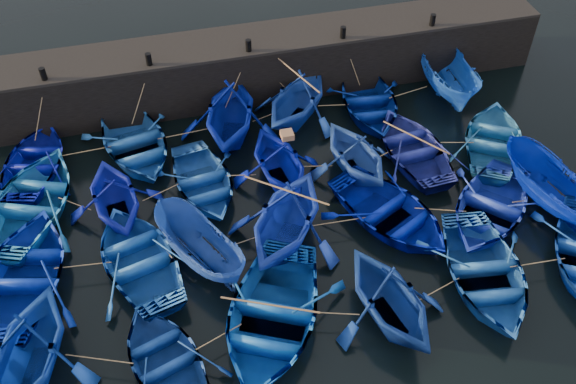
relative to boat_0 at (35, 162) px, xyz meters
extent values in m
plane|color=black|center=(8.89, -7.41, -0.47)|extent=(120.00, 120.00, 0.00)
cube|color=black|center=(8.89, 3.09, 0.78)|extent=(26.00, 2.50, 2.50)
cube|color=black|center=(8.89, 3.09, 2.09)|extent=(26.00, 2.50, 0.12)
cylinder|color=black|center=(0.89, 2.19, 2.40)|extent=(0.24, 0.24, 0.50)
cylinder|color=black|center=(4.89, 2.19, 2.40)|extent=(0.24, 0.24, 0.50)
cylinder|color=black|center=(8.89, 2.19, 2.40)|extent=(0.24, 0.24, 0.50)
cylinder|color=black|center=(12.89, 2.19, 2.40)|extent=(0.24, 0.24, 0.50)
cylinder|color=black|center=(16.89, 2.19, 2.40)|extent=(0.24, 0.24, 0.50)
imported|color=#00077A|center=(0.00, 0.00, 0.00)|extent=(4.29, 5.22, 0.94)
imported|color=#1A53A8|center=(3.78, 0.08, 0.06)|extent=(4.60, 5.72, 1.05)
imported|color=#051A9F|center=(7.65, 0.22, 0.76)|extent=(5.26, 5.68, 2.46)
imported|color=#1841B8|center=(10.51, 0.57, 0.65)|extent=(5.61, 5.63, 2.25)
imported|color=navy|center=(13.59, 0.33, 0.03)|extent=(3.93, 5.14, 1.00)
imported|color=blue|center=(17.28, 0.71, 0.48)|extent=(2.22, 5.06, 1.91)
imported|color=#1662B2|center=(-0.01, -2.29, 0.10)|extent=(5.67, 6.56, 1.14)
imported|color=#0B17A4|center=(2.89, -3.21, 0.57)|extent=(3.97, 4.42, 2.07)
imported|color=#1A51AD|center=(6.04, -2.67, -0.02)|extent=(3.73, 4.78, 0.91)
imported|color=#021098|center=(8.90, -2.88, 0.58)|extent=(3.95, 4.42, 2.10)
imported|color=#234BA7|center=(11.81, -3.12, 0.55)|extent=(4.06, 4.47, 2.04)
imported|color=navy|center=(14.32, -2.84, 0.02)|extent=(3.67, 4.92, 0.98)
imported|color=#276EAA|center=(17.57, -3.22, 0.03)|extent=(5.39, 5.88, 1.00)
imported|color=#042194|center=(-0.16, -5.57, 0.09)|extent=(5.02, 6.16, 1.12)
imported|color=blue|center=(3.45, -5.77, 0.04)|extent=(4.68, 5.67, 1.02)
imported|color=#1E4499|center=(5.39, -6.09, 0.33)|extent=(3.39, 4.40, 1.61)
imported|color=#1432BE|center=(8.41, -5.87, 0.76)|extent=(6.01, 6.15, 2.46)
imported|color=#00139F|center=(12.17, -5.96, 0.05)|extent=(5.49, 6.13, 1.05)
imported|color=#1D36CC|center=(15.65, -6.57, 0.04)|extent=(5.97, 5.96, 1.02)
imported|color=#001A99|center=(17.94, -6.61, 0.42)|extent=(2.96, 4.91, 1.78)
imported|color=#0B369C|center=(0.16, -8.90, 0.70)|extent=(4.90, 5.32, 2.33)
imported|color=navy|center=(3.83, -9.68, -0.04)|extent=(4.09, 4.84, 0.86)
imported|color=blue|center=(7.08, -9.16, 0.13)|extent=(6.24, 6.98, 1.19)
imported|color=navy|center=(10.62, -9.71, 0.63)|extent=(4.40, 4.84, 2.20)
imported|color=#1B57AF|center=(14.15, -9.20, 0.06)|extent=(4.36, 5.61, 1.07)
cube|color=#9A6843|center=(9.20, -2.88, 1.75)|extent=(0.44, 0.45, 0.23)
cylinder|color=tan|center=(1.89, 0.04, 0.08)|extent=(1.98, 0.12, 0.04)
cylinder|color=tan|center=(5.71, 0.15, 0.08)|extent=(2.07, 0.18, 0.04)
cylinder|color=tan|center=(9.08, 0.40, 0.08)|extent=(1.07, 0.38, 0.04)
cylinder|color=tan|center=(12.05, 0.45, 0.08)|extent=(1.29, 0.28, 0.04)
cylinder|color=tan|center=(15.44, 0.52, 0.08)|extent=(1.90, 0.41, 0.04)
cylinder|color=tan|center=(1.44, -2.75, 0.08)|extent=(1.13, 0.95, 0.04)
cylinder|color=tan|center=(4.47, -2.94, 0.08)|extent=(1.36, 0.57, 0.04)
cylinder|color=tan|center=(7.47, -2.78, 0.08)|extent=(1.07, 0.25, 0.04)
cylinder|color=tan|center=(10.36, -3.00, 0.08)|extent=(1.11, 0.27, 0.04)
cylinder|color=tan|center=(13.07, -2.98, 0.08)|extent=(0.73, 0.31, 0.04)
cylinder|color=tan|center=(15.95, -3.03, 0.08)|extent=(1.46, 0.41, 0.04)
cylinder|color=tan|center=(1.64, -5.67, 0.08)|extent=(1.82, 0.23, 0.04)
cylinder|color=tan|center=(4.42, -5.93, 0.08)|extent=(0.17, 0.33, 0.04)
cylinder|color=tan|center=(6.90, -5.98, 0.08)|extent=(1.23, 0.26, 0.04)
cylinder|color=tan|center=(10.29, -5.91, 0.08)|extent=(1.96, 0.13, 0.04)
cylinder|color=tan|center=(13.91, -6.26, 0.08)|extent=(1.69, 0.64, 0.04)
cylinder|color=tan|center=(16.79, -6.59, 0.08)|extent=(0.50, 0.07, 0.04)
cylinder|color=tan|center=(1.99, -9.29, 0.08)|extent=(1.89, 0.81, 0.04)
cylinder|color=tan|center=(5.45, -9.42, 0.08)|extent=(1.46, 0.56, 0.04)
cylinder|color=tan|center=(8.85, -9.43, 0.08)|extent=(1.76, 0.59, 0.04)
cylinder|color=tan|center=(12.38, -9.46, 0.08)|extent=(1.73, 0.55, 0.04)
cylinder|color=tan|center=(16.00, -9.26, 0.08)|extent=(1.92, 0.15, 0.04)
cylinder|color=tan|center=(0.45, 1.64, 1.11)|extent=(0.94, 0.93, 2.09)
cylinder|color=tan|center=(4.34, 1.68, 1.11)|extent=(1.16, 0.85, 2.09)
cylinder|color=tan|center=(8.27, 1.76, 1.11)|extent=(1.29, 0.71, 2.09)
cylinder|color=tan|center=(9.70, 1.93, 1.11)|extent=(1.65, 0.36, 2.09)
cylinder|color=tan|center=(13.24, 1.81, 1.11)|extent=(0.75, 0.61, 2.08)
cylinder|color=tan|center=(17.09, 2.00, 1.11)|extent=(0.44, 0.23, 2.08)
cylinder|color=#99724C|center=(10.51, 0.57, 1.81)|extent=(1.08, 2.84, 0.06)
cylinder|color=#99724C|center=(14.32, -2.84, 0.54)|extent=(1.77, 2.49, 0.06)
cylinder|color=#99724C|center=(8.41, -5.87, 2.02)|extent=(2.34, 1.97, 0.06)
cylinder|color=#99724C|center=(7.08, -9.16, 0.75)|extent=(2.74, 1.32, 0.06)
camera|label=1|loc=(4.84, -19.96, 16.45)|focal=40.00mm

